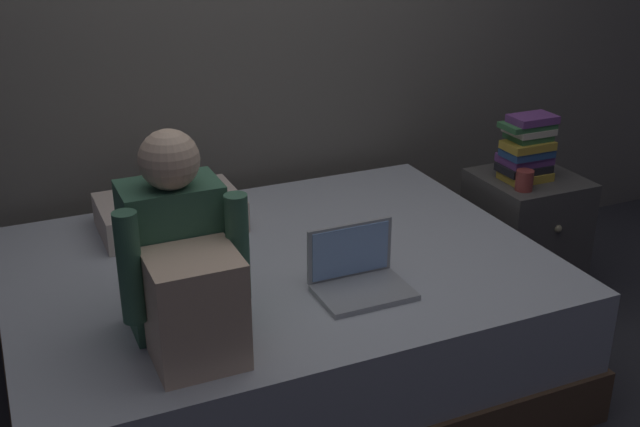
{
  "coord_description": "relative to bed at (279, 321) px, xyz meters",
  "views": [
    {
      "loc": [
        -1.11,
        -2.15,
        1.84
      ],
      "look_at": [
        -0.11,
        0.1,
        0.78
      ],
      "focal_mm": 43.69,
      "sensor_mm": 36.0,
      "label": 1
    }
  ],
  "objects": [
    {
      "name": "ground_plane",
      "position": [
        0.2,
        -0.3,
        -0.26
      ],
      "size": [
        8.0,
        8.0,
        0.0
      ],
      "primitive_type": "plane",
      "color": "#2D2D33"
    },
    {
      "name": "wall_back",
      "position": [
        0.2,
        0.9,
        1.09
      ],
      "size": [
        5.6,
        0.1,
        2.7
      ],
      "primitive_type": "cube",
      "color": "slate",
      "rests_on": "ground_plane"
    },
    {
      "name": "bed",
      "position": [
        0.0,
        0.0,
        0.0
      ],
      "size": [
        2.0,
        1.5,
        0.53
      ],
      "color": "brown",
      "rests_on": "ground_plane"
    },
    {
      "name": "nightstand",
      "position": [
        1.3,
        0.18,
        0.04
      ],
      "size": [
        0.44,
        0.46,
        0.6
      ],
      "color": "#474442",
      "rests_on": "ground_plane"
    },
    {
      "name": "person_sitting",
      "position": [
        -0.45,
        -0.39,
        0.52
      ],
      "size": [
        0.39,
        0.44,
        0.66
      ],
      "color": "#38664C",
      "rests_on": "bed"
    },
    {
      "name": "laptop",
      "position": [
        0.17,
        -0.33,
        0.32
      ],
      "size": [
        0.32,
        0.23,
        0.22
      ],
      "color": "#9EA0A5",
      "rests_on": "bed"
    },
    {
      "name": "pillow",
      "position": [
        -0.29,
        0.45,
        0.33
      ],
      "size": [
        0.56,
        0.36,
        0.13
      ],
      "primitive_type": "cube",
      "color": "beige",
      "rests_on": "bed"
    },
    {
      "name": "book_stack",
      "position": [
        1.26,
        0.18,
        0.48
      ],
      "size": [
        0.23,
        0.18,
        0.3
      ],
      "color": "gold",
      "rests_on": "nightstand"
    },
    {
      "name": "mug",
      "position": [
        1.17,
        0.06,
        0.38
      ],
      "size": [
        0.08,
        0.08,
        0.09
      ],
      "primitive_type": "cylinder",
      "color": "#933833",
      "rests_on": "nightstand"
    }
  ]
}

